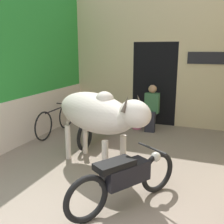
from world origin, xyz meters
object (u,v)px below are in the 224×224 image
(motorcycle_near, at_px, (125,177))
(cow, at_px, (97,113))
(motorcycle_far, at_px, (97,124))
(plastic_stool, at_px, (137,120))
(bicycle, at_px, (56,120))
(shopkeeper_seated, at_px, (152,107))

(motorcycle_near, bearing_deg, cow, 131.59)
(cow, bearing_deg, motorcycle_near, -48.41)
(cow, height_order, motorcycle_far, cow)
(motorcycle_far, xyz_separation_m, plastic_stool, (0.60, 1.33, -0.18))
(cow, relative_size, motorcycle_far, 1.20)
(cow, bearing_deg, bicycle, 142.31)
(motorcycle_near, relative_size, shopkeeper_seated, 1.32)
(cow, relative_size, bicycle, 1.28)
(motorcycle_near, xyz_separation_m, shopkeeper_seated, (-0.47, 3.60, 0.24))
(motorcycle_far, xyz_separation_m, shopkeeper_seated, (1.01, 1.29, 0.24))
(motorcycle_far, xyz_separation_m, bicycle, (-1.24, 0.11, -0.05))
(cow, height_order, shopkeeper_seated, cow)
(cow, relative_size, shopkeeper_seated, 1.84)
(motorcycle_far, distance_m, shopkeeper_seated, 1.66)
(motorcycle_near, xyz_separation_m, motorcycle_far, (-1.49, 2.31, -0.01))
(bicycle, height_order, shopkeeper_seated, shopkeeper_seated)
(cow, distance_m, shopkeeper_seated, 2.67)
(cow, height_order, bicycle, cow)
(motorcycle_near, bearing_deg, shopkeeper_seated, 97.52)
(shopkeeper_seated, bearing_deg, cow, -98.80)
(motorcycle_far, height_order, shopkeeper_seated, shopkeeper_seated)
(plastic_stool, bearing_deg, bicycle, -146.69)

